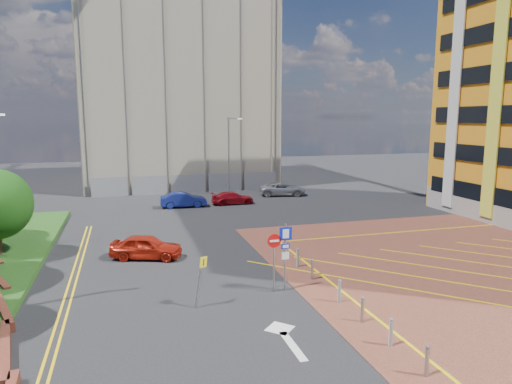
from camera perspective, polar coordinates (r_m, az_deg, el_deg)
name	(u,v)px	position (r m, az deg, el deg)	size (l,w,h in m)	color
ground	(282,300)	(20.81, 3.25, -13.31)	(140.00, 140.00, 0.00)	black
lamp_back	(230,153)	(47.42, -3.33, 4.91)	(1.53, 0.16, 8.00)	#9EA0A8
sign_cluster	(281,251)	(21.13, 3.17, -7.33)	(1.17, 0.12, 3.20)	#9EA0A8
warning_sign	(200,275)	(19.65, -6.97, -10.30)	(0.63, 0.39, 2.25)	#9EA0A8
bollard_row	(347,298)	(20.08, 11.26, -12.90)	(0.14, 11.14, 0.90)	#9EA0A8
construction_building	(175,93)	(58.53, -10.07, 12.13)	(21.20, 19.20, 22.00)	#A79E88
construction_fence	(198,183)	(49.17, -7.31, 1.07)	(21.60, 0.06, 2.00)	gray
car_red_left	(146,247)	(26.97, -13.54, -6.68)	(1.62, 4.04, 1.38)	#A91D0E
car_blue_back	(183,200)	(41.45, -9.05, -0.96)	(1.43, 4.11, 1.35)	navy
car_red_back	(233,198)	(42.48, -2.96, -0.76)	(1.60, 3.93, 1.14)	maroon
car_silver_back	(283,189)	(47.17, 3.35, 0.36)	(2.18, 4.74, 1.32)	#A2A3A9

